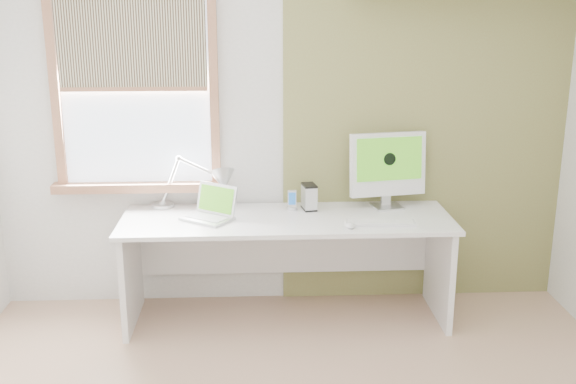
{
  "coord_description": "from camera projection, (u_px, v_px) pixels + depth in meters",
  "views": [
    {
      "loc": [
        -0.19,
        -2.9,
        2.11
      ],
      "look_at": [
        0.0,
        1.05,
        1.0
      ],
      "focal_mm": 42.26,
      "sensor_mm": 36.0,
      "label": 1
    }
  ],
  "objects": [
    {
      "name": "desk_lamp",
      "position": [
        212.0,
        183.0,
        4.6
      ],
      "size": [
        0.63,
        0.35,
        0.37
      ],
      "color": "silver",
      "rests_on": "desk"
    },
    {
      "name": "phone_dock",
      "position": [
        292.0,
        204.0,
        4.66
      ],
      "size": [
        0.08,
        0.08,
        0.14
      ],
      "color": "silver",
      "rests_on": "desk"
    },
    {
      "name": "external_drive",
      "position": [
        309.0,
        197.0,
        4.66
      ],
      "size": [
        0.11,
        0.15,
        0.18
      ],
      "color": "silver",
      "rests_on": "desk"
    },
    {
      "name": "laptop",
      "position": [
        211.0,
        210.0,
        4.48
      ],
      "size": [
        0.4,
        0.38,
        0.22
      ],
      "color": "silver",
      "rests_on": "desk"
    },
    {
      "name": "mouse",
      "position": [
        350.0,
        225.0,
        4.3
      ],
      "size": [
        0.07,
        0.11,
        0.03
      ],
      "primitive_type": "ellipsoid",
      "rotation": [
        0.0,
        0.0,
        0.09
      ],
      "color": "white",
      "rests_on": "desk"
    },
    {
      "name": "desk",
      "position": [
        286.0,
        242.0,
        4.61
      ],
      "size": [
        2.2,
        0.7,
        0.73
      ],
      "color": "white",
      "rests_on": "room"
    },
    {
      "name": "accent_wall",
      "position": [
        426.0,
        122.0,
        4.74
      ],
      "size": [
        2.0,
        0.02,
        2.6
      ],
      "primitive_type": "cube",
      "color": "olive",
      "rests_on": "room"
    },
    {
      "name": "imac",
      "position": [
        388.0,
        166.0,
        4.66
      ],
      "size": [
        0.54,
        0.22,
        0.52
      ],
      "color": "silver",
      "rests_on": "desk"
    },
    {
      "name": "keyboard",
      "position": [
        381.0,
        223.0,
        4.37
      ],
      "size": [
        0.45,
        0.15,
        0.02
      ],
      "color": "white",
      "rests_on": "desk"
    },
    {
      "name": "room",
      "position": [
        300.0,
        191.0,
        3.02
      ],
      "size": [
        4.04,
        3.54,
        2.64
      ],
      "color": "tan",
      "rests_on": "ground"
    },
    {
      "name": "window",
      "position": [
        135.0,
        89.0,
        4.55
      ],
      "size": [
        1.2,
        0.14,
        1.42
      ],
      "color": "brown",
      "rests_on": "room"
    }
  ]
}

